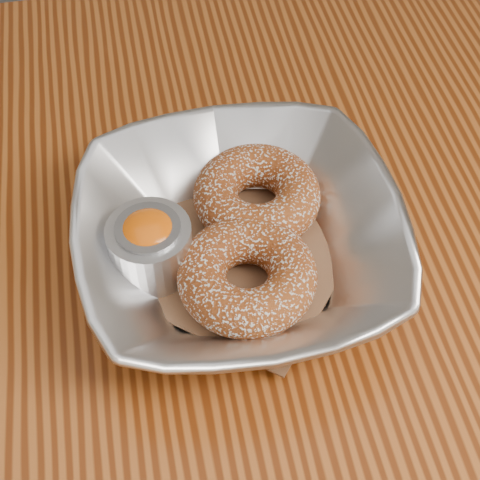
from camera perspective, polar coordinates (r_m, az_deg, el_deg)
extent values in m
cube|color=brown|center=(0.55, -3.06, -5.75)|extent=(1.20, 0.80, 0.04)
imported|color=silver|center=(0.53, 0.00, -0.09)|extent=(0.23, 0.23, 0.06)
cube|color=brown|center=(0.54, 0.00, -1.38)|extent=(0.20, 0.20, 0.00)
torus|color=brown|center=(0.56, 1.32, 3.49)|extent=(0.10, 0.10, 0.03)
torus|color=brown|center=(0.51, 0.55, -2.78)|extent=(0.11, 0.11, 0.03)
cylinder|color=silver|center=(0.52, -6.94, -0.64)|extent=(0.06, 0.06, 0.04)
cylinder|color=gray|center=(0.52, -6.98, -0.38)|extent=(0.05, 0.05, 0.04)
ellipsoid|color=#FA5F07|center=(0.51, -7.12, 0.49)|extent=(0.04, 0.04, 0.03)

